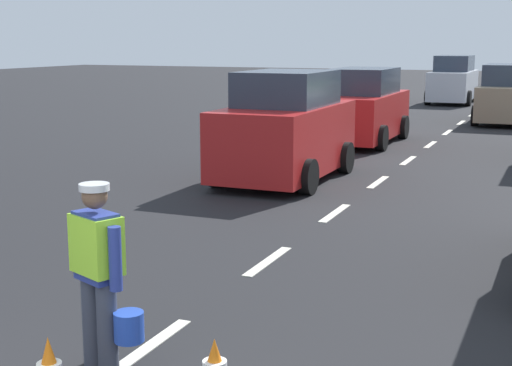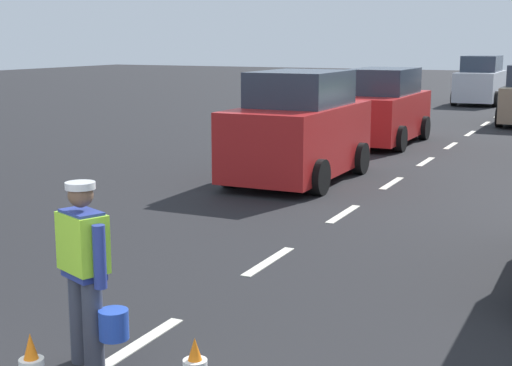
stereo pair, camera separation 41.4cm
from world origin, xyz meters
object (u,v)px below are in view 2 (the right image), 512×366
at_px(road_worker, 86,266).
at_px(car_oncoming_lead, 299,130).
at_px(car_oncoming_third, 481,82).
at_px(car_oncoming_second, 382,109).

height_order(road_worker, car_oncoming_lead, car_oncoming_lead).
bearing_deg(car_oncoming_third, car_oncoming_second, -91.28).
height_order(road_worker, car_oncoming_third, car_oncoming_third).
bearing_deg(car_oncoming_third, car_oncoming_lead, -90.91).
height_order(car_oncoming_third, car_oncoming_second, car_oncoming_third).
bearing_deg(car_oncoming_lead, road_worker, -79.21).
bearing_deg(car_oncoming_second, road_worker, -83.50).
bearing_deg(car_oncoming_second, car_oncoming_third, 88.72).
relative_size(road_worker, car_oncoming_third, 0.39).
bearing_deg(road_worker, car_oncoming_third, 92.71).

